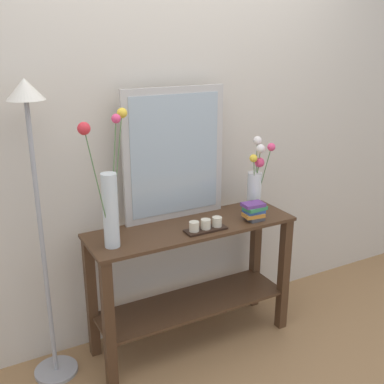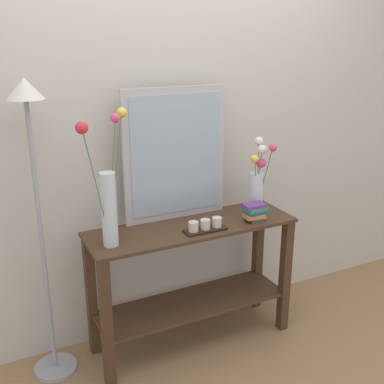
{
  "view_description": "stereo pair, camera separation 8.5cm",
  "coord_description": "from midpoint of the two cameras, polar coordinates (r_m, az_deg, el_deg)",
  "views": [
    {
      "loc": [
        -1.19,
        -2.2,
        1.82
      ],
      "look_at": [
        0.0,
        0.0,
        0.98
      ],
      "focal_mm": 43.82,
      "sensor_mm": 36.0,
      "label": 1
    },
    {
      "loc": [
        -1.11,
        -2.24,
        1.82
      ],
      "look_at": [
        0.0,
        0.0,
        0.98
      ],
      "focal_mm": 43.82,
      "sensor_mm": 36.0,
      "label": 2
    }
  ],
  "objects": [
    {
      "name": "floor_lamp",
      "position": [
        2.45,
        -19.42,
        0.53
      ],
      "size": [
        0.24,
        0.24,
        1.63
      ],
      "color": "#9E9EA3",
      "rests_on": "ground"
    },
    {
      "name": "wall_back",
      "position": [
        2.82,
        -3.92,
        9.02
      ],
      "size": [
        6.4,
        0.08,
        2.7
      ],
      "primitive_type": "cube",
      "color": "beige",
      "rests_on": "ground"
    },
    {
      "name": "ground_plane",
      "position": [
        3.1,
        -0.82,
        -17.57
      ],
      "size": [
        7.0,
        6.0,
        0.02
      ],
      "primitive_type": "cube",
      "color": "#997047"
    },
    {
      "name": "console_table",
      "position": [
        2.83,
        -0.87,
        -9.5
      ],
      "size": [
        1.23,
        0.38,
        0.77
      ],
      "color": "#472D1C",
      "rests_on": "ground"
    },
    {
      "name": "candle_tray",
      "position": [
        2.63,
        0.75,
        -4.15
      ],
      "size": [
        0.24,
        0.09,
        0.07
      ],
      "color": "black",
      "rests_on": "console_table"
    },
    {
      "name": "vase_right",
      "position": [
        2.89,
        6.94,
        1.35
      ],
      "size": [
        0.14,
        0.15,
        0.47
      ],
      "color": "silver",
      "rests_on": "console_table"
    },
    {
      "name": "mirror_leaning",
      "position": [
        2.71,
        -3.04,
        4.53
      ],
      "size": [
        0.63,
        0.03,
        0.77
      ],
      "color": "#B7B2AD",
      "rests_on": "console_table"
    },
    {
      "name": "tall_vase_left",
      "position": [
        2.4,
        -11.0,
        -0.63
      ],
      "size": [
        0.32,
        0.26,
        0.69
      ],
      "color": "silver",
      "rests_on": "console_table"
    },
    {
      "name": "book_stack",
      "position": [
        2.79,
        6.69,
        -2.31
      ],
      "size": [
        0.14,
        0.11,
        0.1
      ],
      "color": "#424247",
      "rests_on": "console_table"
    }
  ]
}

